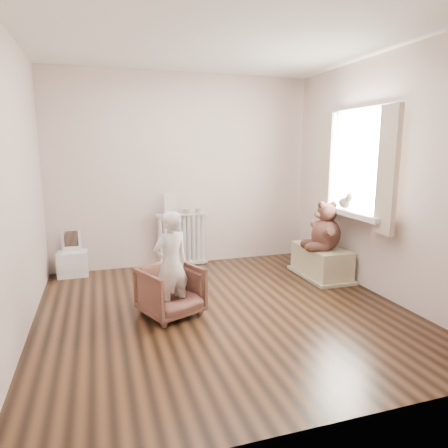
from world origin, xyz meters
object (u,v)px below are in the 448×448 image
object	(u,v)px
teddy_bear	(326,227)
plush_cat	(346,201)
radiator	(182,238)
child	(171,264)
toy_bench	(321,261)
armchair	(171,291)
toy_vanity	(72,255)

from	to	relation	value
teddy_bear	plush_cat	xyz separation A→B (m)	(0.16, -0.13, 0.33)
radiator	child	bearing A→B (deg)	-105.01
child	toy_bench	xyz separation A→B (m)	(2.04, 0.67, -0.33)
radiator	armchair	size ratio (longest dim) A/B	1.37
child	teddy_bear	world-z (taller)	child
toy_vanity	plush_cat	distance (m)	3.47
plush_cat	teddy_bear	bearing A→B (deg)	141.46
radiator	teddy_bear	size ratio (longest dim) A/B	1.26
child	toy_bench	size ratio (longest dim) A/B	1.25
toy_bench	plush_cat	bearing A→B (deg)	-60.79
toy_bench	teddy_bear	xyz separation A→B (m)	(-0.02, -0.12, 0.47)
radiator	teddy_bear	world-z (taller)	teddy_bear
armchair	toy_bench	distance (m)	2.13
child	plush_cat	world-z (taller)	plush_cat
armchair	toy_bench	size ratio (longest dim) A/B	0.66
teddy_bear	child	bearing A→B (deg)	-156.44
toy_vanity	armchair	size ratio (longest dim) A/B	1.08
child	teddy_bear	size ratio (longest dim) A/B	1.75
teddy_bear	toy_bench	bearing A→B (deg)	87.32
child	toy_bench	world-z (taller)	child
armchair	plush_cat	world-z (taller)	plush_cat
toy_bench	teddy_bear	size ratio (longest dim) A/B	1.40
radiator	toy_vanity	world-z (taller)	radiator
toy_bench	radiator	bearing A→B (deg)	147.66
radiator	child	xyz separation A→B (m)	(-0.45, -1.68, 0.14)
child	plush_cat	bearing A→B (deg)	168.41
teddy_bear	armchair	bearing A→B (deg)	-157.76
armchair	child	distance (m)	0.29
toy_bench	armchair	bearing A→B (deg)	-163.13
teddy_bear	plush_cat	distance (m)	0.39
toy_vanity	child	size ratio (longest dim) A/B	0.57
toy_bench	teddy_bear	bearing A→B (deg)	-100.91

